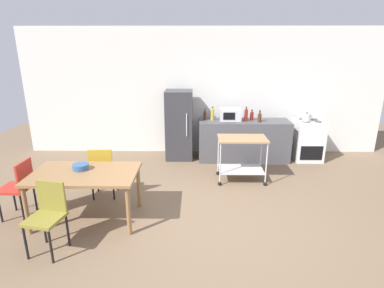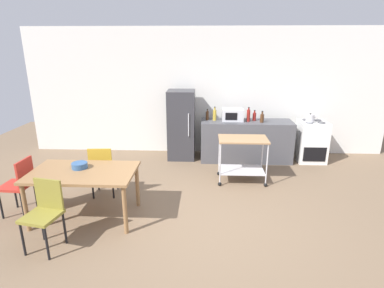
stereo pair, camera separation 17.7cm
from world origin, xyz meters
name	(u,v)px [view 1 (the left image)]	position (x,y,z in m)	size (l,w,h in m)	color
ground_plane	(207,219)	(0.00, 0.00, 0.00)	(12.00, 12.00, 0.00)	brown
back_wall	(203,92)	(0.00, 3.20, 1.45)	(8.40, 0.12, 2.90)	silver
kitchen_counter	(243,140)	(0.90, 2.60, 0.45)	(2.00, 0.64, 0.90)	#4C4C51
dining_table	(85,178)	(-1.77, -0.01, 0.67)	(1.50, 0.90, 0.75)	olive
chair_mustard	(103,169)	(-1.73, 0.71, 0.52)	(0.43, 0.43, 0.89)	gold
chair_red	(19,185)	(-2.78, 0.05, 0.52)	(0.42, 0.42, 0.89)	#B72D23
chair_olive	(47,213)	(-2.00, -0.73, 0.52)	(0.47, 0.47, 0.89)	olive
stove_oven	(308,140)	(2.35, 2.62, 0.45)	(0.60, 0.61, 0.92)	white
refrigerator	(179,125)	(-0.55, 2.70, 0.78)	(0.60, 0.63, 1.55)	#333338
kitchen_cart	(242,152)	(0.69, 1.44, 0.57)	(0.91, 0.57, 0.85)	#A37A51
bottle_wine	(205,115)	(0.03, 2.67, 1.01)	(0.06, 0.06, 0.25)	#4C2D19
bottle_vinegar	(212,115)	(0.19, 2.65, 1.02)	(0.08, 0.08, 0.30)	gold
microwave	(230,114)	(0.59, 2.65, 1.03)	(0.46, 0.35, 0.26)	silver
bottle_sparkling_water	(246,115)	(0.92, 2.58, 1.03)	(0.07, 0.07, 0.31)	maroon
bottle_soy_sauce	(252,116)	(1.07, 2.67, 0.99)	(0.08, 0.08, 0.23)	maroon
bottle_hot_sauce	(260,117)	(1.21, 2.50, 1.00)	(0.08, 0.08, 0.25)	#4C2D19
fruit_bowl	(81,167)	(-1.85, 0.10, 0.79)	(0.23, 0.23, 0.08)	#33598C
kettle	(307,117)	(2.23, 2.52, 1.00)	(0.24, 0.17, 0.19)	silver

